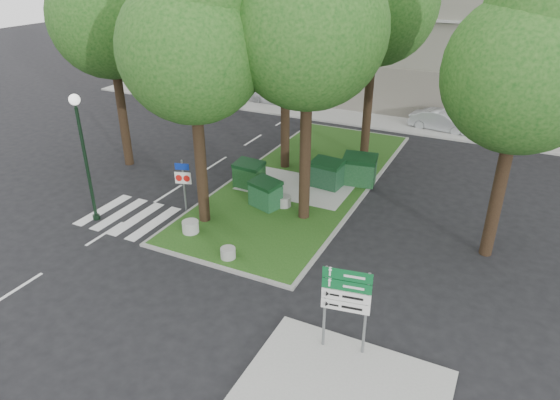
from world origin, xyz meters
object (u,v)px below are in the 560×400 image
Objects in this scene: litter_bin at (334,179)px; directional_sign at (346,298)px; tree_street_left at (109,6)px; bollard_right at (228,253)px; dumpster_d at (359,170)px; car_white at (275,94)px; dumpster_a at (249,174)px; tree_median_near_right at (312,13)px; tree_street_right at (531,58)px; dumpster_b at (265,194)px; tree_median_mid at (288,24)px; bollard_mid at (284,201)px; dumpster_c at (327,174)px; traffic_sign_pole at (183,179)px; tree_median_near_left at (194,35)px; car_silver at (441,121)px; bollard_left at (190,227)px; street_lamp at (83,144)px.

directional_sign is (3.92, -9.83, 1.35)m from litter_bin.
tree_street_left reaches higher than bollard_right.
dumpster_d is 14.63m from car_white.
dumpster_a is 11.05m from directional_sign.
tree_street_left is 15.21m from car_white.
bollard_right is (2.26, -5.59, -0.40)m from dumpster_a.
tree_median_near_right is 1.14× the size of tree_street_right.
tree_median_near_right is 1.04× the size of tree_street_left.
dumpster_d is 3.10× the size of bollard_right.
directional_sign is (5.84, -6.65, 1.13)m from dumpster_b.
tree_median_mid is 8.11m from tree_street_left.
tree_street_left is at bearing 148.95° from bollard_right.
tree_street_right reaches higher than bollard_mid.
tree_median_near_right is at bearing -175.91° from tree_street_right.
directional_sign is at bearing -29.77° from dumpster_b.
dumpster_c is (-0.33, 3.11, -7.24)m from tree_median_near_right.
tree_street_left is at bearing 134.94° from traffic_sign_pole.
tree_median_mid is 0.99× the size of tree_street_right.
tree_median_near_left is 10.28m from directional_sign.
tree_street_left is at bearing 153.43° from tree_median_near_left.
car_silver is at bearing 76.97° from bollard_right.
car_silver is at bearing 69.46° from bollard_left.
dumpster_b is at bearing -112.33° from dumpster_c.
tree_median_near_left is at bearing 138.73° from directional_sign.
dumpster_a is 2.14× the size of bollard_left.
tree_median_near_right is 8.33× the size of dumpster_a.
tree_street_left is at bearing 171.87° from tree_median_near_right.
bollard_mid is at bearing -150.03° from car_white.
street_lamp is (-4.24, -0.65, 2.92)m from bollard_left.
bollard_mid is at bearing 45.63° from dumpster_b.
dumpster_a is 7.27m from street_lamp.
tree_median_near_left is 0.92× the size of tree_median_near_right.
tree_street_right is 9.27m from directional_sign.
car_silver is at bearing 58.12° from tree_median_mid.
directional_sign is at bearing -25.79° from bollard_right.
tree_street_left reaches higher than car_silver.
directional_sign reaches higher than traffic_sign_pole.
street_lamp is at bearing 157.04° from directional_sign.
dumpster_c is at bearing 71.20° from bollard_mid.
tree_street_right is 10.58m from bollard_mid.
street_lamp is at bearing -119.80° from tree_median_mid.
litter_bin reaches higher than bollard_mid.
car_white is (-12.79, 21.50, -1.12)m from directional_sign.
tree_street_right is 2.68× the size of car_silver.
tree_median_mid is 7.26× the size of dumpster_a.
tree_median_near_left is 9.94m from dumpster_d.
litter_bin is at bearing 61.41° from bollard_left.
bollard_right is at bearing -42.69° from tree_median_near_left.
dumpster_a is at bearing 122.93° from directional_sign.
tree_street_right is 11.56m from bollard_right.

